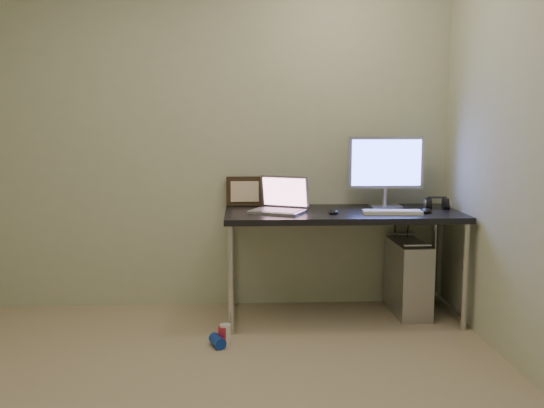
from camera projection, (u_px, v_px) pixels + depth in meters
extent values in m
cube|color=beige|center=(209.00, 137.00, 4.38)|extent=(3.50, 0.02, 2.50)
cube|color=black|center=(342.00, 214.00, 4.15)|extent=(1.60, 0.70, 0.04)
cylinder|color=silver|center=(231.00, 280.00, 3.86)|extent=(0.04, 0.04, 0.71)
cylinder|color=silver|center=(232.00, 259.00, 4.47)|extent=(0.04, 0.04, 0.71)
cylinder|color=silver|center=(465.00, 277.00, 3.93)|extent=(0.04, 0.04, 0.71)
cylinder|color=silver|center=(435.00, 256.00, 4.55)|extent=(0.04, 0.04, 0.71)
cylinder|color=silver|center=(232.00, 307.00, 4.20)|extent=(0.04, 0.62, 0.04)
cylinder|color=silver|center=(448.00, 304.00, 4.28)|extent=(0.04, 0.62, 0.04)
cube|color=#B9B8BE|center=(408.00, 278.00, 4.30)|extent=(0.23, 0.50, 0.52)
cylinder|color=silver|center=(418.00, 245.00, 4.06)|extent=(0.18, 0.03, 0.02)
cylinder|color=silver|center=(402.00, 234.00, 4.46)|extent=(0.18, 0.03, 0.02)
cylinder|color=black|center=(393.00, 251.00, 4.52)|extent=(0.01, 0.16, 0.69)
cylinder|color=black|center=(406.00, 254.00, 4.50)|extent=(0.02, 0.11, 0.71)
cylinder|color=#C0233C|center=(223.00, 336.00, 3.71)|extent=(0.07, 0.07, 0.11)
cylinder|color=white|center=(225.00, 334.00, 3.72)|extent=(0.08, 0.08, 0.13)
cylinder|color=#1032A6|center=(217.00, 341.00, 3.68)|extent=(0.11, 0.15, 0.07)
cube|color=silver|center=(277.00, 212.00, 4.06)|extent=(0.42, 0.37, 0.02)
cube|color=gray|center=(277.00, 210.00, 4.06)|extent=(0.36, 0.32, 0.00)
cube|color=#97989E|center=(285.00, 192.00, 4.17)|extent=(0.33, 0.19, 0.22)
cube|color=#855465|center=(285.00, 192.00, 4.16)|extent=(0.30, 0.17, 0.19)
cube|color=silver|center=(385.00, 206.00, 4.33)|extent=(0.22, 0.16, 0.02)
cylinder|color=silver|center=(385.00, 197.00, 4.34)|extent=(0.04, 0.04, 0.12)
cube|color=silver|center=(386.00, 163.00, 4.30)|extent=(0.54, 0.04, 0.37)
cube|color=#4757E5|center=(387.00, 163.00, 4.28)|extent=(0.49, 0.01, 0.32)
cube|color=white|center=(392.00, 212.00, 4.02)|extent=(0.40, 0.16, 0.02)
ellipsoid|color=black|center=(426.00, 210.00, 4.07)|extent=(0.10, 0.13, 0.04)
ellipsoid|color=black|center=(333.00, 211.00, 4.03)|extent=(0.09, 0.12, 0.04)
cylinder|color=black|center=(428.00, 205.00, 4.25)|extent=(0.05, 0.10, 0.10)
cylinder|color=black|center=(445.00, 205.00, 4.25)|extent=(0.05, 0.10, 0.10)
cube|color=black|center=(437.00, 197.00, 4.24)|extent=(0.13, 0.04, 0.01)
cube|color=black|center=(245.00, 191.00, 4.40)|extent=(0.27, 0.08, 0.22)
cylinder|color=silver|center=(279.00, 200.00, 4.35)|extent=(0.01, 0.01, 0.10)
cylinder|color=white|center=(279.00, 192.00, 4.34)|extent=(0.04, 0.03, 0.04)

